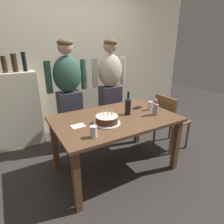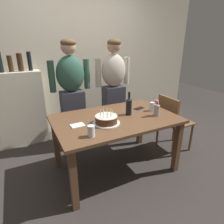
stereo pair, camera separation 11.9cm
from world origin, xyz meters
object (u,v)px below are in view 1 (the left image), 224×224
object	(u,v)px
birthday_cake	(107,120)
napkin_stack	(78,126)
water_glass_far	(150,106)
flower_vase	(155,108)
person_man_bearded	(69,95)
water_glass_near	(93,132)
wine_bottle	(128,106)
dining_chair	(168,118)
cell_phone	(137,108)
person_woman_cardigan	(110,89)

from	to	relation	value
birthday_cake	napkin_stack	bearing A→B (deg)	163.26
water_glass_far	flower_vase	bearing A→B (deg)	-110.92
person_man_bearded	water_glass_near	bearing A→B (deg)	83.21
wine_bottle	person_man_bearded	distance (m)	0.95
birthday_cake	flower_vase	size ratio (longest dim) A/B	1.43
wine_bottle	flower_vase	distance (m)	0.35
water_glass_near	wine_bottle	xyz separation A→B (m)	(0.64, 0.33, 0.06)
water_glass_far	person_man_bearded	bearing A→B (deg)	136.13
napkin_stack	dining_chair	distance (m)	1.49
cell_phone	person_man_bearded	xyz separation A→B (m)	(-0.75, 0.68, 0.13)
flower_vase	dining_chair	size ratio (longest dim) A/B	0.25
flower_vase	cell_phone	bearing A→B (deg)	97.08
birthday_cake	cell_phone	xyz separation A→B (m)	(0.62, 0.25, -0.04)
water_glass_far	flower_vase	world-z (taller)	flower_vase
wine_bottle	cell_phone	distance (m)	0.30
birthday_cake	wine_bottle	distance (m)	0.40
person_man_bearded	dining_chair	size ratio (longest dim) A/B	1.90
napkin_stack	dining_chair	xyz separation A→B (m)	(1.47, 0.05, -0.23)
napkin_stack	cell_phone	bearing A→B (deg)	9.35
wine_bottle	napkin_stack	xyz separation A→B (m)	(-0.69, -0.02, -0.11)
cell_phone	person_man_bearded	world-z (taller)	person_man_bearded
wine_bottle	water_glass_far	bearing A→B (deg)	-3.05
napkin_stack	birthday_cake	bearing A→B (deg)	-16.74
birthday_cake	wine_bottle	world-z (taller)	wine_bottle
cell_phone	person_man_bearded	distance (m)	1.02
napkin_stack	water_glass_near	bearing A→B (deg)	-81.44
person_man_bearded	wine_bottle	bearing A→B (deg)	121.95
birthday_cake	water_glass_far	size ratio (longest dim) A/B	2.64
wine_bottle	water_glass_near	bearing A→B (deg)	-152.49
flower_vase	person_man_bearded	xyz separation A→B (m)	(-0.79, 1.00, 0.04)
napkin_stack	flower_vase	bearing A→B (deg)	-9.56
dining_chair	person_woman_cardigan	bearing A→B (deg)	36.44
dining_chair	wine_bottle	bearing A→B (deg)	91.49
flower_vase	dining_chair	xyz separation A→B (m)	(0.49, 0.21, -0.32)
birthday_cake	person_woman_cardigan	xyz separation A→B (m)	(0.58, 0.93, 0.09)
water_glass_near	person_woman_cardigan	xyz separation A→B (m)	(0.84, 1.14, 0.08)
birthday_cake	water_glass_far	xyz separation A→B (m)	(0.73, 0.10, 0.01)
birthday_cake	water_glass_near	xyz separation A→B (m)	(-0.27, -0.21, 0.01)
water_glass_far	person_woman_cardigan	distance (m)	0.84
cell_phone	napkin_stack	distance (m)	0.95
water_glass_near	cell_phone	distance (m)	1.00
water_glass_far	cell_phone	size ratio (longest dim) A/B	0.82
wine_bottle	cell_phone	size ratio (longest dim) A/B	2.08
birthday_cake	person_man_bearded	bearing A→B (deg)	98.03
wine_bottle	dining_chair	bearing A→B (deg)	1.49
water_glass_near	water_glass_far	bearing A→B (deg)	17.51
cell_phone	flower_vase	bearing A→B (deg)	-98.07
water_glass_far	person_woman_cardigan	xyz separation A→B (m)	(-0.15, 0.83, 0.07)
birthday_cake	wine_bottle	size ratio (longest dim) A/B	1.04
wine_bottle	person_man_bearded	world-z (taller)	person_man_bearded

